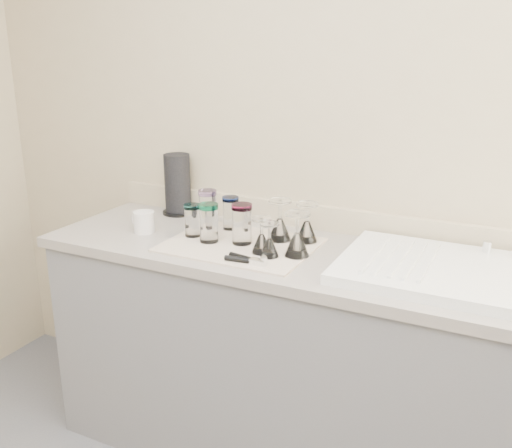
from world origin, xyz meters
The scene contains 17 objects.
room_envelope centered at (0.00, 0.00, 1.56)m, with size 3.54×3.50×2.52m.
counter_unit centered at (0.00, 1.20, 0.45)m, with size 2.06×0.62×0.90m.
sink_unit centered at (0.55, 1.20, 0.92)m, with size 0.82×0.50×0.22m.
dish_towel centered at (-0.26, 1.16, 0.90)m, with size 0.55×0.42×0.01m, color silver.
tumbler_teal centered at (-0.49, 1.30, 0.99)m, with size 0.08×0.08×0.15m.
tumbler_cyan centered at (-0.38, 1.31, 0.98)m, with size 0.07×0.07×0.13m.
tumbler_magenta centered at (-0.47, 1.16, 0.97)m, with size 0.06×0.06×0.13m.
tumbler_blue centered at (-0.38, 1.13, 0.98)m, with size 0.08×0.08×0.15m.
tumbler_lavender centered at (-0.26, 1.17, 0.99)m, with size 0.08×0.08×0.15m.
goblet_back_left centered at (-0.15, 1.27, 0.96)m, with size 0.09×0.09×0.16m.
goblet_back_right centered at (-0.05, 1.30, 0.96)m, with size 0.08×0.08×0.15m.
goblet_front_left centered at (-0.15, 1.11, 0.95)m, with size 0.07×0.07×0.13m.
goblet_front_right centered at (-0.02, 1.14, 0.96)m, with size 0.09×0.09×0.16m.
goblet_extra centered at (-0.10, 1.09, 0.95)m, with size 0.07×0.07×0.12m.
can_opener centered at (-0.15, 1.00, 0.92)m, with size 0.15×0.06×0.02m.
white_mug centered at (-0.69, 1.13, 0.94)m, with size 0.13×0.10×0.09m.
paper_towel_roll centered at (-0.71, 1.42, 1.03)m, with size 0.14×0.14×0.27m.
Camera 1 is at (0.70, -0.64, 1.63)m, focal length 40.00 mm.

